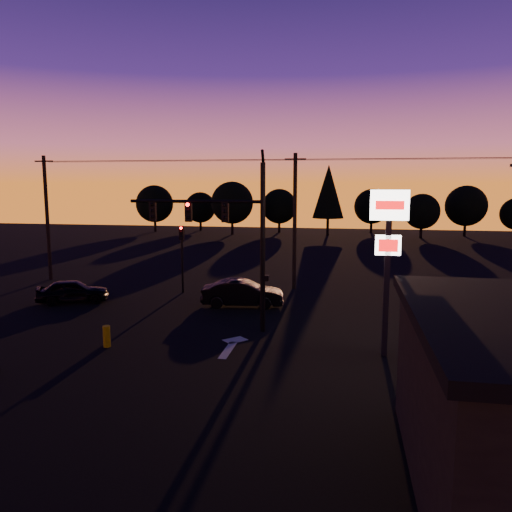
{
  "coord_description": "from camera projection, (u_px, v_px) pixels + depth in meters",
  "views": [
    {
      "loc": [
        5.27,
        -18.93,
        7.07
      ],
      "look_at": [
        1.0,
        5.0,
        3.5
      ],
      "focal_mm": 35.0,
      "sensor_mm": 36.0,
      "label": 1
    }
  ],
  "objects": [
    {
      "name": "tree_1",
      "position": [
        200.0,
        207.0,
        74.28
      ],
      "size": [
        4.54,
        4.54,
        5.71
      ],
      "color": "black",
      "rests_on": "ground"
    },
    {
      "name": "car_left",
      "position": [
        73.0,
        291.0,
        29.68
      ],
      "size": [
        4.4,
        3.13,
        1.39
      ],
      "primitive_type": "imported",
      "rotation": [
        0.0,
        0.0,
        1.98
      ],
      "color": "black",
      "rests_on": "ground"
    },
    {
      "name": "tree_7",
      "position": [
        466.0,
        206.0,
        65.81
      ],
      "size": [
        5.36,
        5.36,
        6.74
      ],
      "color": "black",
      "rests_on": "ground"
    },
    {
      "name": "power_wires",
      "position": [
        295.0,
        160.0,
        32.42
      ],
      "size": [
        36.0,
        1.22,
        0.07
      ],
      "color": "black",
      "rests_on": "ground"
    },
    {
      "name": "tree_2",
      "position": [
        232.0,
        203.0,
        68.23
      ],
      "size": [
        5.77,
        5.78,
        7.26
      ],
      "color": "black",
      "rests_on": "ground"
    },
    {
      "name": "car_mid",
      "position": [
        243.0,
        293.0,
        28.76
      ],
      "size": [
        4.83,
        2.14,
        1.54
      ],
      "primitive_type": "imported",
      "rotation": [
        0.0,
        0.0,
        1.68
      ],
      "color": "black",
      "rests_on": "ground"
    },
    {
      "name": "tree_4",
      "position": [
        328.0,
        191.0,
        66.72
      ],
      "size": [
        4.18,
        4.18,
        9.5
      ],
      "color": "black",
      "rests_on": "ground"
    },
    {
      "name": "tree_6",
      "position": [
        422.0,
        211.0,
        64.02
      ],
      "size": [
        4.54,
        4.54,
        5.71
      ],
      "color": "black",
      "rests_on": "ground"
    },
    {
      "name": "utility_pole_1",
      "position": [
        295.0,
        221.0,
        33.0
      ],
      "size": [
        1.4,
        0.26,
        9.0
      ],
      "color": "black",
      "rests_on": "ground"
    },
    {
      "name": "tree_5",
      "position": [
        372.0,
        206.0,
        70.86
      ],
      "size": [
        4.95,
        4.95,
        6.22
      ],
      "color": "black",
      "rests_on": "ground"
    },
    {
      "name": "ground",
      "position": [
        210.0,
        357.0,
        20.38
      ],
      "size": [
        120.0,
        120.0,
        0.0
      ],
      "primitive_type": "plane",
      "color": "black",
      "rests_on": "ground"
    },
    {
      "name": "secondary_signal",
      "position": [
        182.0,
        249.0,
        32.02
      ],
      "size": [
        0.3,
        0.31,
        4.35
      ],
      "color": "black",
      "rests_on": "ground"
    },
    {
      "name": "tree_3",
      "position": [
        279.0,
        206.0,
        71.17
      ],
      "size": [
        4.95,
        4.95,
        6.22
      ],
      "color": "black",
      "rests_on": "ground"
    },
    {
      "name": "traffic_signal_mast",
      "position": [
        229.0,
        228.0,
        23.57
      ],
      "size": [
        6.79,
        0.52,
        8.58
      ],
      "color": "black",
      "rests_on": "ground"
    },
    {
      "name": "tree_0",
      "position": [
        155.0,
        204.0,
        72.31
      ],
      "size": [
        5.36,
        5.36,
        6.74
      ],
      "color": "black",
      "rests_on": "ground"
    },
    {
      "name": "lane_arrow",
      "position": [
        232.0,
        345.0,
        21.91
      ],
      "size": [
        1.2,
        3.1,
        0.01
      ],
      "color": "beige",
      "rests_on": "ground"
    },
    {
      "name": "bollard",
      "position": [
        107.0,
        336.0,
        21.64
      ],
      "size": [
        0.31,
        0.31,
        0.94
      ],
      "primitive_type": "cylinder",
      "color": "#ABA005",
      "rests_on": "ground"
    },
    {
      "name": "suv_parked",
      "position": [
        487.0,
        379.0,
        16.44
      ],
      "size": [
        2.33,
        4.82,
        1.32
      ],
      "primitive_type": "imported",
      "rotation": [
        0.0,
        0.0,
        0.03
      ],
      "color": "black",
      "rests_on": "ground"
    },
    {
      "name": "pylon_sign",
      "position": [
        388.0,
        237.0,
        19.9
      ],
      "size": [
        1.5,
        0.28,
        6.8
      ],
      "color": "black",
      "rests_on": "ground"
    },
    {
      "name": "utility_pole_0",
      "position": [
        47.0,
        217.0,
        36.13
      ],
      "size": [
        1.4,
        0.26,
        9.0
      ],
      "color": "black",
      "rests_on": "ground"
    }
  ]
}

